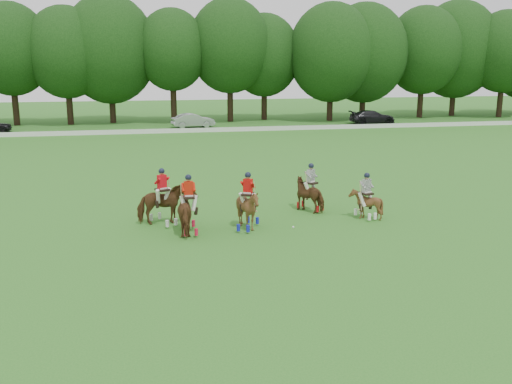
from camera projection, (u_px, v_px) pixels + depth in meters
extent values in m
plane|color=#286E1F|center=(266.00, 256.00, 20.54)|extent=(180.00, 180.00, 0.00)
cylinder|color=black|center=(15.00, 103.00, 63.19)|extent=(0.70, 0.70, 4.98)
ellipsoid|color=black|center=(10.00, 49.00, 61.91)|extent=(8.80, 8.80, 10.12)
cylinder|color=black|center=(69.00, 104.00, 63.98)|extent=(0.70, 0.70, 4.64)
ellipsoid|color=black|center=(66.00, 52.00, 62.74)|extent=(8.80, 8.80, 10.13)
cylinder|color=black|center=(112.00, 104.00, 65.93)|extent=(0.70, 0.70, 4.31)
ellipsoid|color=black|center=(109.00, 49.00, 64.57)|extent=(10.67, 10.67, 12.27)
cylinder|color=black|center=(174.00, 100.00, 65.77)|extent=(0.70, 0.70, 5.24)
ellipsoid|color=black|center=(172.00, 50.00, 64.52)|extent=(8.06, 8.06, 9.26)
cylinder|color=black|center=(230.00, 99.00, 67.34)|extent=(0.70, 0.70, 5.19)
ellipsoid|color=black|center=(230.00, 46.00, 65.98)|extent=(9.50, 9.50, 10.92)
cylinder|color=black|center=(264.00, 101.00, 69.62)|extent=(0.70, 0.70, 4.48)
ellipsoid|color=black|center=(264.00, 55.00, 68.41)|extent=(8.60, 8.60, 9.89)
cylinder|color=black|center=(330.00, 103.00, 68.48)|extent=(0.70, 0.70, 4.21)
ellipsoid|color=black|center=(331.00, 53.00, 67.17)|extent=(10.11, 10.11, 11.63)
cylinder|color=black|center=(362.00, 102.00, 70.72)|extent=(0.70, 0.70, 4.07)
ellipsoid|color=black|center=(364.00, 53.00, 69.40)|extent=(10.46, 10.46, 12.03)
cylinder|color=black|center=(420.00, 98.00, 72.42)|extent=(0.70, 0.70, 4.79)
ellipsoid|color=black|center=(423.00, 50.00, 71.11)|extent=(9.47, 9.47, 10.89)
cylinder|color=black|center=(453.00, 99.00, 75.02)|extent=(0.70, 0.70, 4.44)
ellipsoid|color=black|center=(456.00, 49.00, 73.63)|extent=(10.84, 10.84, 12.47)
cylinder|color=black|center=(500.00, 98.00, 72.91)|extent=(0.70, 0.70, 4.86)
ellipsoid|color=black|center=(505.00, 51.00, 71.63)|extent=(8.94, 8.94, 10.28)
cube|color=white|center=(181.00, 131.00, 56.76)|extent=(120.00, 0.10, 0.44)
imported|color=#A8A9AE|center=(193.00, 121.00, 61.26)|extent=(4.78, 2.36, 1.51)
imported|color=black|center=(372.00, 117.00, 65.38)|extent=(5.34, 2.51, 1.51)
imported|color=#482A13|center=(189.00, 212.00, 23.08)|extent=(0.96, 2.08, 1.74)
cube|color=black|center=(189.00, 197.00, 22.94)|extent=(0.45, 0.56, 0.08)
cylinder|color=tan|center=(181.00, 199.00, 22.90)|extent=(0.03, 0.21, 1.29)
imported|color=#482A13|center=(163.00, 205.00, 24.31)|extent=(2.26, 2.16, 1.77)
cube|color=black|center=(162.00, 190.00, 24.17)|extent=(0.66, 0.70, 0.08)
cylinder|color=tan|center=(168.00, 190.00, 24.37)|extent=(0.13, 0.20, 1.29)
imported|color=#482A13|center=(248.00, 209.00, 23.63)|extent=(1.99, 2.05, 1.73)
cube|color=black|center=(248.00, 194.00, 23.49)|extent=(0.66, 0.70, 0.08)
cylinder|color=tan|center=(255.00, 196.00, 23.42)|extent=(0.13, 0.20, 1.29)
imported|color=#482A13|center=(310.00, 195.00, 26.63)|extent=(1.75, 1.97, 1.55)
cube|color=black|center=(311.00, 183.00, 26.50)|extent=(0.68, 0.71, 0.08)
cylinder|color=tan|center=(307.00, 185.00, 26.30)|extent=(0.15, 0.19, 1.29)
imported|color=#482A13|center=(366.00, 204.00, 25.28)|extent=(1.38, 1.47, 1.34)
cube|color=black|center=(366.00, 193.00, 25.17)|extent=(0.58, 0.66, 0.08)
cylinder|color=tan|center=(361.00, 196.00, 25.05)|extent=(0.09, 0.21, 1.29)
sphere|color=white|center=(293.00, 227.00, 23.94)|extent=(0.09, 0.09, 0.09)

